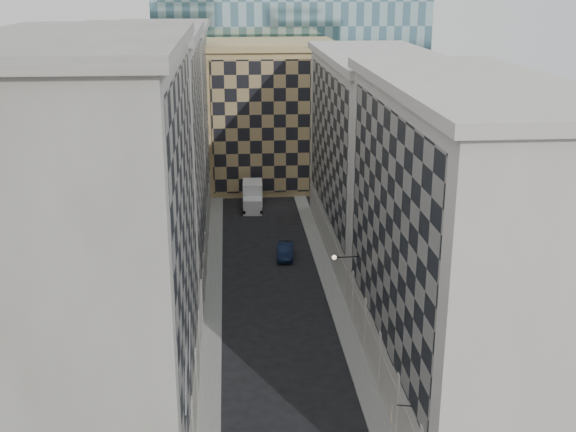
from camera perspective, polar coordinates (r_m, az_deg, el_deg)
sidewalk_west at (r=62.33m, az=-5.94°, el=-6.77°), size 1.50×100.00×0.15m
sidewalk_east at (r=62.92m, az=3.72°, el=-6.46°), size 1.50×100.00×0.15m
bldg_left_a at (r=40.88m, az=-14.81°, el=-3.11°), size 10.80×22.80×23.70m
bldg_left_b at (r=61.83m, az=-11.47°, el=3.83°), size 10.80×22.80×22.70m
bldg_left_c at (r=83.32m, az=-9.82°, el=7.22°), size 10.80×22.80×21.70m
bldg_right_a at (r=46.77m, az=13.51°, el=-2.26°), size 10.80×26.80×20.70m
bldg_right_b at (r=71.95m, az=6.96°, el=4.84°), size 10.80×28.80×19.70m
tan_block at (r=96.09m, az=-1.40°, el=8.07°), size 16.80×14.80×18.80m
flagpoles_left at (r=37.38m, az=-7.92°, el=-11.22°), size 0.10×6.33×2.33m
bracket_lamp at (r=54.95m, az=3.86°, el=-3.28°), size 1.98×0.36×0.36m
box_truck at (r=86.86m, az=-2.81°, el=1.48°), size 2.52×5.78×3.13m
dark_car at (r=71.51m, az=-0.23°, el=-2.76°), size 1.88×4.49×1.44m
shop_sign at (r=41.07m, az=8.26°, el=-15.10°), size 1.23×0.73×0.82m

